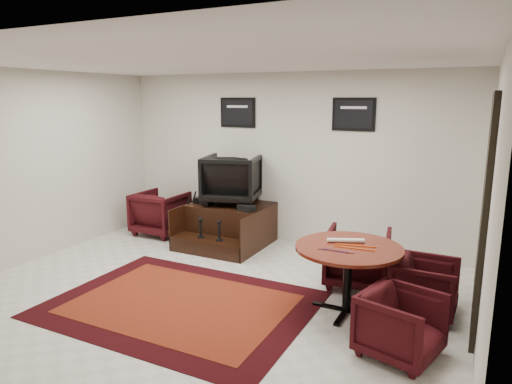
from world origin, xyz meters
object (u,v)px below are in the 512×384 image
shine_podium (228,226)px  table_chair_corner (401,322)px  shine_chair (232,177)px  meeting_table (348,254)px  armchair_side (161,211)px  table_chair_window (425,284)px  table_chair_back (358,255)px

shine_podium → table_chair_corner: 3.86m
shine_chair → meeting_table: 3.01m
shine_podium → table_chair_corner: (3.15, -2.23, 0.04)m
meeting_table → table_chair_corner: 1.03m
shine_chair → table_chair_corner: bearing=128.4°
shine_podium → armchair_side: 1.38m
shine_podium → table_chair_window: bearing=-20.4°
armchair_side → table_chair_window: size_ratio=1.21×
meeting_table → shine_podium: bearing=147.5°
shine_podium → meeting_table: 2.93m
table_chair_window → table_chair_corner: 1.03m
meeting_table → table_chair_corner: (0.70, -0.67, -0.34)m
table_chair_window → table_chair_corner: table_chair_window is taller
armchair_side → meeting_table: (3.82, -1.51, 0.26)m
shine_podium → shine_chair: shine_chair is taller
armchair_side → table_chair_window: bearing=165.9°
shine_chair → table_chair_corner: shine_chair is taller
armchair_side → shine_podium: bearing=-178.2°
shine_chair → meeting_table: bearing=130.7°
table_chair_back → table_chair_window: 1.01m
armchair_side → meeting_table: armchair_side is taller
armchair_side → table_chair_back: armchair_side is taller
shine_chair → meeting_table: shine_chair is taller
shine_podium → armchair_side: size_ratio=1.58×
armchair_side → table_chair_corner: bearing=154.2°
table_chair_corner → meeting_table: bearing=61.4°
shine_chair → armchair_side: (-1.37, -0.18, -0.70)m
table_chair_corner → armchair_side: bearing=79.4°
shine_chair → table_chair_window: shine_chair is taller
shine_podium → meeting_table: size_ratio=1.12×
table_chair_back → meeting_table: bearing=88.2°
meeting_table → table_chair_corner: size_ratio=1.72×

